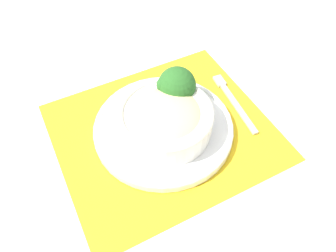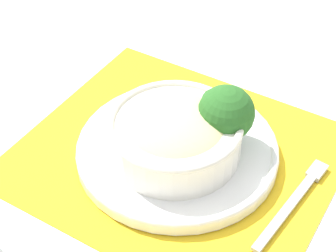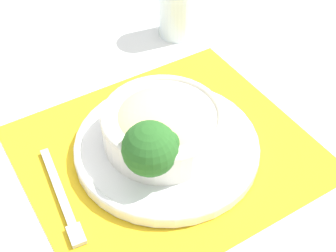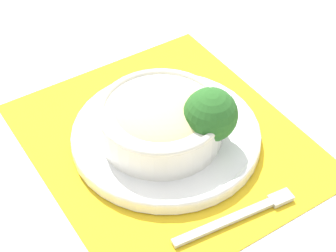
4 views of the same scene
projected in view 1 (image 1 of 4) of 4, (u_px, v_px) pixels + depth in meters
ground_plane at (164, 132)px, 0.68m from camera, size 4.00×4.00×0.00m
placemat at (164, 131)px, 0.68m from camera, size 0.48×0.43×0.00m
plate at (163, 127)px, 0.67m from camera, size 0.29×0.29×0.02m
bowl at (165, 119)px, 0.64m from camera, size 0.18×0.18×0.07m
broccoli_floret at (176, 86)px, 0.66m from camera, size 0.08×0.08×0.09m
carrot_slice_near at (142, 114)px, 0.68m from camera, size 0.04×0.04×0.01m
carrot_slice_middle at (138, 121)px, 0.67m from camera, size 0.04×0.04×0.01m
carrot_slice_far at (137, 128)px, 0.66m from camera, size 0.04×0.04×0.01m
fork at (231, 97)px, 0.74m from camera, size 0.06×0.18×0.01m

